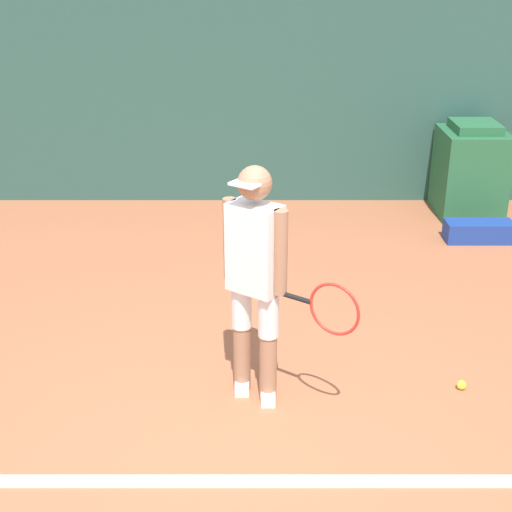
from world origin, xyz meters
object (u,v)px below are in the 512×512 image
at_px(tennis_player, 258,275).
at_px(covered_chair, 471,171).
at_px(tennis_ball, 463,385).
at_px(equipment_bag, 480,231).

xyz_separation_m(tennis_player, covered_chair, (2.47, 3.73, -0.41)).
relative_size(tennis_ball, equipment_bag, 0.10).
bearing_deg(tennis_ball, tennis_player, -177.67).
bearing_deg(equipment_bag, covered_chair, 83.51).
xyz_separation_m(tennis_ball, covered_chair, (1.01, 3.67, 0.48)).
bearing_deg(tennis_player, equipment_bag, 84.85).
height_order(tennis_ball, equipment_bag, equipment_bag).
height_order(tennis_ball, covered_chair, covered_chair).
bearing_deg(tennis_ball, covered_chair, 74.54).
distance_m(tennis_ball, covered_chair, 3.83).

